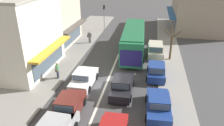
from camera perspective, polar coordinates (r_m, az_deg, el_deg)
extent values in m
plane|color=#3F3F42|center=(20.55, -1.56, -5.71)|extent=(140.00, 140.00, 0.00)
cube|color=silver|center=(24.02, 0.41, -0.98)|extent=(0.20, 28.00, 0.01)
cube|color=gray|center=(27.62, -12.88, 2.03)|extent=(5.20, 44.00, 0.14)
cube|color=gray|center=(25.63, 14.99, -0.03)|extent=(2.80, 44.00, 0.12)
cube|color=silver|center=(24.46, -25.06, 6.51)|extent=(7.80, 8.24, 7.46)
cube|color=gold|center=(22.59, -15.49, 3.82)|extent=(1.10, 7.58, 0.20)
cube|color=#425160|center=(23.24, -16.07, 0.88)|extent=(0.06, 6.59, 1.80)
cube|color=beige|center=(31.48, -16.48, 10.62)|extent=(6.72, 8.26, 6.63)
cube|color=#4C4742|center=(30.13, -9.75, 9.46)|extent=(1.10, 7.60, 0.20)
cube|color=#425160|center=(30.63, -10.32, 7.13)|extent=(0.06, 6.61, 1.80)
cube|color=gray|center=(40.46, 21.92, 13.15)|extent=(8.16, 11.83, 7.11)
cube|color=#23568E|center=(40.00, 15.23, 12.66)|extent=(1.10, 10.88, 0.20)
cube|color=#425160|center=(40.30, 15.63, 10.80)|extent=(0.06, 9.46, 1.80)
cube|color=#237A4C|center=(27.28, 5.63, 6.05)|extent=(2.99, 10.90, 2.70)
cube|color=#425160|center=(27.16, 5.67, 6.86)|extent=(3.01, 10.47, 0.90)
cube|color=navy|center=(22.28, 4.94, 1.19)|extent=(2.25, 0.16, 1.76)
cube|color=#1A5B39|center=(26.87, 5.76, 8.90)|extent=(2.82, 10.03, 0.12)
cylinder|color=black|center=(30.92, 3.51, 5.86)|extent=(0.30, 0.97, 0.96)
cylinder|color=black|center=(30.85, 8.16, 5.61)|extent=(0.30, 0.97, 0.96)
cylinder|color=black|center=(25.04, 2.33, 1.29)|extent=(0.30, 0.97, 0.96)
cylinder|color=black|center=(24.95, 8.05, 0.97)|extent=(0.30, 0.97, 0.96)
cube|color=#561E19|center=(17.08, -10.94, -11.11)|extent=(1.74, 3.74, 0.76)
cube|color=#561E19|center=(16.45, -11.47, -9.72)|extent=(1.57, 1.94, 0.64)
cube|color=#425160|center=(17.21, -10.40, -7.95)|extent=(1.40, 0.10, 0.54)
cube|color=#425160|center=(15.72, -12.66, -11.65)|extent=(1.37, 0.10, 0.51)
cylinder|color=black|center=(18.31, -12.20, -9.35)|extent=(0.20, 0.62, 0.62)
cylinder|color=black|center=(17.83, -7.19, -9.94)|extent=(0.20, 0.62, 0.62)
cylinder|color=black|center=(16.66, -14.88, -13.48)|extent=(0.20, 0.62, 0.62)
cylinder|color=black|center=(16.14, -9.35, -14.31)|extent=(0.20, 0.62, 0.62)
cube|color=silver|center=(20.51, -7.28, -4.35)|extent=(1.77, 4.22, 0.72)
cube|color=silver|center=(20.12, -7.47, -2.84)|extent=(1.58, 1.82, 0.60)
cube|color=#425160|center=(20.90, -6.69, -1.70)|extent=(1.44, 0.08, 0.51)
cube|color=#425160|center=(19.36, -8.31, -4.06)|extent=(1.40, 0.08, 0.48)
cylinder|color=black|center=(21.91, -8.39, -3.02)|extent=(0.19, 0.62, 0.62)
cylinder|color=black|center=(21.44, -4.04, -3.46)|extent=(0.19, 0.62, 0.62)
cylinder|color=black|center=(19.86, -10.74, -6.30)|extent=(0.19, 0.62, 0.62)
cylinder|color=black|center=(19.34, -5.96, -6.88)|extent=(0.19, 0.62, 0.62)
cube|color=#425160|center=(14.44, 0.56, -14.65)|extent=(1.40, 0.08, 0.54)
cylinder|color=black|center=(15.47, -2.32, -15.92)|extent=(0.19, 0.62, 0.62)
cube|color=black|center=(19.17, 2.66, -6.38)|extent=(1.76, 4.22, 0.72)
cube|color=black|center=(18.75, 2.66, -4.81)|extent=(1.58, 1.82, 0.60)
cube|color=#425160|center=(19.55, 3.01, -3.50)|extent=(1.44, 0.07, 0.51)
cube|color=#425160|center=(17.96, 2.27, -6.22)|extent=(1.40, 0.07, 0.48)
cylinder|color=black|center=(20.45, 0.71, -4.87)|extent=(0.19, 0.62, 0.62)
cylinder|color=black|center=(20.28, 5.53, -5.26)|extent=(0.19, 0.62, 0.62)
cylinder|color=black|center=(18.32, -0.57, -8.68)|extent=(0.19, 0.62, 0.62)
cylinder|color=black|center=(18.14, 4.85, -9.16)|extent=(0.19, 0.62, 0.62)
cube|color=#425160|center=(15.07, -13.54, -13.44)|extent=(1.51, 0.13, 0.58)
cylinder|color=black|center=(16.26, -15.50, -14.65)|extent=(0.21, 0.63, 0.62)
cylinder|color=black|center=(15.60, -9.55, -15.92)|extent=(0.21, 0.63, 0.62)
cube|color=navy|center=(17.18, 11.95, -11.03)|extent=(1.86, 4.26, 0.72)
cube|color=navy|center=(16.72, 12.16, -9.38)|extent=(1.62, 1.85, 0.60)
cube|color=#425160|center=(17.50, 12.02, -7.71)|extent=(1.44, 0.11, 0.51)
cube|color=#425160|center=(15.97, 12.31, -11.21)|extent=(1.41, 0.11, 0.48)
cylinder|color=black|center=(18.28, 9.01, -9.12)|extent=(0.20, 0.63, 0.62)
cylinder|color=black|center=(18.41, 14.43, -9.38)|extent=(0.20, 0.63, 0.62)
cylinder|color=black|center=(16.23, 8.96, -14.01)|extent=(0.20, 0.63, 0.62)
cylinder|color=black|center=(16.38, 15.17, -14.26)|extent=(0.20, 0.63, 0.62)
cube|color=navy|center=(22.10, 11.42, -2.41)|extent=(1.66, 3.71, 0.76)
cube|color=navy|center=(21.52, 11.57, -1.10)|extent=(1.53, 1.91, 0.64)
cube|color=#425160|center=(22.41, 11.58, -0.04)|extent=(1.40, 0.07, 0.54)
cube|color=#425160|center=(20.65, 11.57, -2.24)|extent=(1.37, 0.07, 0.51)
cylinder|color=black|center=(23.18, 9.37, -1.49)|extent=(0.18, 0.62, 0.62)
cylinder|color=black|center=(23.23, 13.41, -1.80)|extent=(0.18, 0.62, 0.62)
cylinder|color=black|center=(21.20, 9.15, -4.08)|extent=(0.18, 0.62, 0.62)
cylinder|color=black|center=(21.25, 13.57, -4.41)|extent=(0.18, 0.62, 0.62)
cube|color=#B7B29E|center=(27.61, 11.22, 3.18)|extent=(1.83, 4.53, 0.76)
cube|color=#B7B29E|center=(27.03, 11.35, 4.33)|extent=(1.68, 2.63, 0.68)
cube|color=#425160|center=(28.27, 11.32, 5.24)|extent=(1.51, 0.08, 0.58)
cube|color=#425160|center=(25.79, 11.40, 3.34)|extent=(1.48, 0.08, 0.54)
cylinder|color=black|center=(28.92, 9.41, 3.87)|extent=(0.19, 0.62, 0.62)
cylinder|color=black|center=(28.99, 12.89, 3.62)|extent=(0.19, 0.62, 0.62)
cylinder|color=black|center=(26.41, 9.32, 1.84)|extent=(0.19, 0.62, 0.62)
cylinder|color=black|center=(26.48, 13.12, 1.58)|extent=(0.19, 0.62, 0.62)
cylinder|color=gray|center=(37.22, -2.06, 11.69)|extent=(0.12, 0.12, 4.20)
cube|color=black|center=(36.87, -2.11, 14.35)|extent=(0.24, 0.24, 0.68)
sphere|color=black|center=(36.80, -1.89, 14.69)|extent=(0.13, 0.13, 0.13)
sphere|color=black|center=(36.84, -1.89, 14.36)|extent=(0.13, 0.13, 0.13)
sphere|color=green|center=(36.88, -1.88, 14.02)|extent=(0.13, 0.13, 0.13)
cylinder|color=brown|center=(26.09, 15.09, 3.55)|extent=(0.24, 0.24, 2.76)
cylinder|color=brown|center=(25.87, 15.51, 7.93)|extent=(0.10, 0.88, 1.22)
cylinder|color=brown|center=(25.58, 16.51, 7.20)|extent=(0.95, 0.10, 0.87)
cylinder|color=brown|center=(25.11, 15.57, 6.78)|extent=(0.10, 1.00, 0.70)
cylinder|color=brown|center=(25.46, 14.53, 7.64)|extent=(0.99, 0.10, 1.11)
cylinder|color=#4C4742|center=(31.11, -5.68, 6.06)|extent=(0.14, 0.14, 0.84)
cylinder|color=#4C4742|center=(31.15, -6.00, 6.07)|extent=(0.14, 0.14, 0.84)
cube|color=slate|center=(30.92, -5.89, 7.29)|extent=(0.37, 0.23, 0.56)
sphere|color=#9E7051|center=(30.80, -5.93, 8.00)|extent=(0.22, 0.22, 0.22)
cylinder|color=slate|center=(30.86, -5.46, 7.28)|extent=(0.09, 0.09, 0.54)
cylinder|color=slate|center=(30.97, -6.33, 7.31)|extent=(0.09, 0.09, 0.54)
cube|color=maroon|center=(31.03, -6.45, 6.98)|extent=(0.11, 0.24, 0.22)
cylinder|color=#232838|center=(21.95, -13.90, -2.73)|extent=(0.14, 0.14, 0.84)
cylinder|color=#232838|center=(21.80, -14.05, -2.94)|extent=(0.14, 0.14, 0.84)
cube|color=#478951|center=(21.57, -14.16, -1.18)|extent=(0.24, 0.37, 0.56)
sphere|color=#9E7051|center=(21.41, -14.27, -0.22)|extent=(0.22, 0.22, 0.22)
cylinder|color=#478951|center=(21.77, -13.95, -0.91)|extent=(0.09, 0.09, 0.54)
cylinder|color=#478951|center=(21.37, -14.38, -1.46)|extent=(0.09, 0.09, 0.54)
cube|color=brown|center=(21.38, -14.34, -1.98)|extent=(0.25, 0.11, 0.22)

